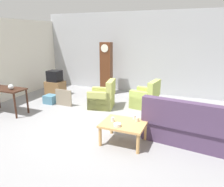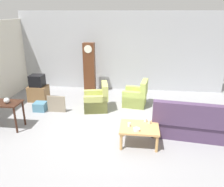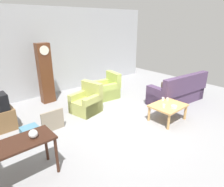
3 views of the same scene
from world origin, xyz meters
name	(u,v)px [view 1 (image 1 of 3)]	position (x,y,z in m)	size (l,w,h in m)	color
ground_plane	(103,124)	(0.00, 0.00, 0.00)	(10.40, 10.40, 0.00)	gray
garage_door_wall	(140,53)	(0.00, 3.60, 1.60)	(8.40, 0.16, 3.20)	#ADAFB5
couch_floral	(192,129)	(2.25, -0.21, 0.35)	(2.19, 1.12, 1.04)	#4C3856
armchair_olive_near	(103,98)	(-0.59, 1.24, 0.31)	(0.93, 0.91, 0.92)	tan
armchair_olive_far	(146,98)	(0.72, 1.78, 0.31)	(0.89, 0.86, 0.92)	#B0C35B
coffee_table_wood	(124,126)	(0.84, -0.75, 0.41)	(0.96, 0.76, 0.48)	tan
console_table_dark	(5,92)	(-3.11, -0.35, 0.67)	(1.30, 0.56, 0.79)	#381E14
grandfather_clock	(106,69)	(-1.15, 2.81, 1.03)	(0.44, 0.30, 2.04)	#562D19
tv_stand_cabinet	(56,88)	(-2.90, 1.81, 0.29)	(0.68, 0.52, 0.57)	brown
tv_crt	(55,76)	(-2.90, 1.81, 0.78)	(0.48, 0.44, 0.42)	black
framed_picture_leaning	(64,98)	(-1.88, 0.89, 0.28)	(0.60, 0.05, 0.56)	gray
storage_box_blue	(50,99)	(-2.47, 0.93, 0.14)	(0.40, 0.37, 0.29)	teal
glass_dome_cloche	(11,87)	(-2.79, -0.39, 0.86)	(0.16, 0.16, 0.16)	silver
cup_white_porcelain	(134,117)	(1.00, -0.46, 0.53)	(0.07, 0.07, 0.10)	white
cup_blue_rimmed	(113,119)	(0.59, -0.77, 0.53)	(0.07, 0.07, 0.10)	silver
cup_cream_tall	(137,119)	(1.09, -0.56, 0.52)	(0.08, 0.08, 0.09)	beige
bowl_white_stacked	(117,125)	(0.78, -0.97, 0.51)	(0.16, 0.16, 0.07)	white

